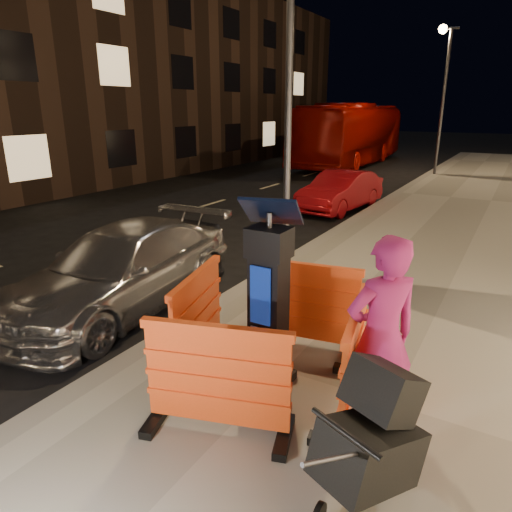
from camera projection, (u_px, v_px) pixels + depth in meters
The scene contains 15 objects.
ground_plane at pixel (167, 344), 6.15m from camera, with size 120.00×120.00×0.00m, color black.
sidewalk at pixel (391, 410), 4.68m from camera, with size 6.00×60.00×0.15m, color gray.
kerb at pixel (167, 339), 6.12m from camera, with size 0.30×60.00×0.15m, color slate.
parking_kiosk at pixel (269, 299), 4.76m from camera, with size 0.62×0.62×1.96m, color black.
barrier_front at pixel (217, 380), 4.11m from camera, with size 1.40×0.58×1.09m, color #ED4C19.
barrier_back at pixel (305, 305), 5.67m from camera, with size 1.40×0.58×1.09m, color #ED4C19.
barrier_kerbside at pixel (197, 317), 5.35m from camera, with size 1.40×0.58×1.09m, color #ED4C19.
barrier_bldgside at pixel (354, 360), 4.44m from camera, with size 1.40×0.58×1.09m, color #ED4C19.
car_silver at pixel (127, 306), 7.34m from camera, with size 1.77×4.36×1.27m, color #ADADB2.
car_red at pixel (339, 210), 14.16m from camera, with size 1.26×3.62×1.19m, color maroon.
bus_doubledecker at pixel (349, 164), 25.41m from camera, with size 2.72×11.64×3.24m, color #940802.
man at pixel (381, 338), 4.03m from camera, with size 0.69×0.45×1.90m, color #8F1A5D.
stroller at pixel (369, 446), 3.32m from camera, with size 0.56×0.86×1.07m, color black.
street_lamp_mid at pixel (289, 100), 7.51m from camera, with size 0.12×0.12×6.00m, color #3F3F44.
street_lamp_far at pixel (443, 105), 19.81m from camera, with size 0.12×0.12×6.00m, color #3F3F44.
Camera 1 is at (3.80, -4.12, 3.04)m, focal length 32.00 mm.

